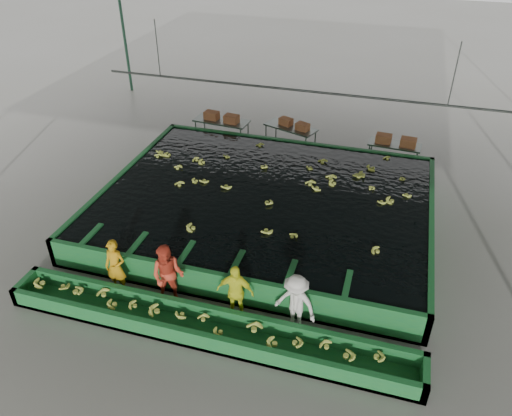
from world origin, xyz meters
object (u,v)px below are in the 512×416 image
(box_stack_left, at_px, (222,121))
(flotation_tank, at_px, (265,206))
(sorting_trough, at_px, (206,327))
(worker_b, at_px, (168,275))
(worker_c, at_px, (235,292))
(worker_a, at_px, (116,267))
(box_stack_mid, at_px, (294,127))
(packing_table_mid, at_px, (290,137))
(worker_d, at_px, (296,304))
(packing_table_right, at_px, (393,154))
(box_stack_right, at_px, (395,144))
(packing_table_left, at_px, (222,131))

(box_stack_left, bearing_deg, flotation_tank, -56.22)
(sorting_trough, bearing_deg, flotation_tank, 90.00)
(flotation_tank, height_order, sorting_trough, flotation_tank)
(worker_b, xyz_separation_m, worker_c, (1.74, 0.00, -0.09))
(worker_c, bearing_deg, worker_a, 175.74)
(sorting_trough, relative_size, box_stack_mid, 7.82)
(sorting_trough, xyz_separation_m, packing_table_mid, (-0.40, 10.15, 0.22))
(worker_d, bearing_deg, worker_b, -165.59)
(worker_a, distance_m, packing_table_right, 11.09)
(worker_d, relative_size, box_stack_left, 1.11)
(worker_a, bearing_deg, sorting_trough, -15.04)
(packing_table_right, relative_size, box_stack_mid, 1.48)
(box_stack_left, relative_size, box_stack_right, 0.99)
(worker_b, distance_m, packing_table_left, 9.25)
(worker_d, xyz_separation_m, packing_table_right, (1.66, 9.10, -0.37))
(flotation_tank, height_order, box_stack_mid, box_stack_mid)
(worker_b, xyz_separation_m, box_stack_left, (-1.86, 8.98, 0.13))
(worker_d, bearing_deg, box_stack_left, 133.88)
(worker_c, distance_m, packing_table_right, 9.63)
(worker_b, height_order, worker_c, worker_b)
(sorting_trough, bearing_deg, packing_table_mid, 92.24)
(worker_b, bearing_deg, sorting_trough, -40.56)
(worker_c, height_order, box_stack_left, worker_c)
(box_stack_right, bearing_deg, packing_table_mid, 176.05)
(flotation_tank, distance_m, box_stack_right, 6.00)
(worker_d, bearing_deg, packing_table_left, 133.82)
(worker_c, height_order, box_stack_mid, worker_c)
(packing_table_mid, bearing_deg, box_stack_left, -172.31)
(flotation_tank, relative_size, packing_table_right, 5.28)
(worker_b, bearing_deg, flotation_tank, 65.29)
(worker_b, distance_m, packing_table_mid, 9.39)
(flotation_tank, relative_size, box_stack_left, 6.97)
(flotation_tank, height_order, worker_b, worker_b)
(packing_table_mid, distance_m, box_stack_right, 4.05)
(flotation_tank, bearing_deg, box_stack_mid, 92.93)
(worker_b, xyz_separation_m, packing_table_mid, (0.87, 9.35, -0.39))
(worker_c, height_order, worker_d, worker_d)
(box_stack_left, bearing_deg, worker_b, -78.28)
(sorting_trough, bearing_deg, worker_a, 163.65)
(box_stack_left, bearing_deg, box_stack_right, 0.77)
(box_stack_mid, bearing_deg, worker_d, -76.70)
(worker_a, height_order, worker_b, worker_b)
(worker_d, relative_size, box_stack_mid, 1.25)
(box_stack_left, distance_m, box_stack_mid, 2.89)
(worker_d, height_order, packing_table_mid, worker_d)
(worker_b, distance_m, worker_c, 1.74)
(worker_d, bearing_deg, flotation_tank, 128.72)
(packing_table_mid, relative_size, packing_table_right, 1.09)
(worker_d, height_order, box_stack_left, worker_d)
(sorting_trough, relative_size, worker_a, 6.41)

